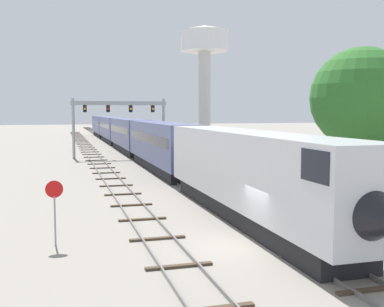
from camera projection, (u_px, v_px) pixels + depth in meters
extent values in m
plane|color=gray|center=(245.00, 246.00, 20.49)|extent=(400.00, 400.00, 0.00)
cube|color=slate|center=(115.00, 146.00, 78.30)|extent=(0.07, 200.00, 0.16)
cube|color=slate|center=(124.00, 146.00, 78.69)|extent=(0.07, 200.00, 0.16)
cube|color=#473828|center=(372.00, 290.00, 15.28)|extent=(2.60, 0.24, 0.10)
cube|color=#473828|center=(309.00, 254.00, 19.11)|extent=(2.60, 0.24, 0.10)
cube|color=#473828|center=(267.00, 230.00, 22.94)|extent=(2.60, 0.24, 0.10)
cube|color=#473828|center=(237.00, 213.00, 26.77)|extent=(2.60, 0.24, 0.10)
cube|color=#473828|center=(215.00, 201.00, 30.61)|extent=(2.60, 0.24, 0.10)
cube|color=#473828|center=(198.00, 191.00, 34.44)|extent=(2.60, 0.24, 0.10)
cube|color=#473828|center=(184.00, 183.00, 38.27)|extent=(2.60, 0.24, 0.10)
cube|color=#473828|center=(172.00, 176.00, 42.10)|extent=(2.60, 0.24, 0.10)
cube|color=#473828|center=(163.00, 171.00, 45.93)|extent=(2.60, 0.24, 0.10)
cube|color=#473828|center=(155.00, 166.00, 49.76)|extent=(2.60, 0.24, 0.10)
cube|color=#473828|center=(148.00, 162.00, 53.59)|extent=(2.60, 0.24, 0.10)
cube|color=#473828|center=(142.00, 159.00, 57.42)|extent=(2.60, 0.24, 0.10)
cube|color=#473828|center=(137.00, 156.00, 61.26)|extent=(2.60, 0.24, 0.10)
cube|color=#473828|center=(132.00, 153.00, 65.09)|extent=(2.60, 0.24, 0.10)
cube|color=#473828|center=(128.00, 151.00, 68.92)|extent=(2.60, 0.24, 0.10)
cube|color=#473828|center=(124.00, 149.00, 72.75)|extent=(2.60, 0.24, 0.10)
cube|color=#473828|center=(121.00, 147.00, 76.58)|extent=(2.60, 0.24, 0.10)
cube|color=#473828|center=(118.00, 145.00, 80.41)|extent=(2.60, 0.24, 0.10)
cube|color=#473828|center=(115.00, 144.00, 84.24)|extent=(2.60, 0.24, 0.10)
cube|color=#473828|center=(113.00, 142.00, 88.07)|extent=(2.60, 0.24, 0.10)
cube|color=#473828|center=(111.00, 141.00, 91.90)|extent=(2.60, 0.24, 0.10)
cube|color=#473828|center=(109.00, 140.00, 95.74)|extent=(2.60, 0.24, 0.10)
cube|color=#473828|center=(107.00, 139.00, 99.57)|extent=(2.60, 0.24, 0.10)
cube|color=#473828|center=(105.00, 138.00, 103.40)|extent=(2.60, 0.24, 0.10)
cube|color=#473828|center=(103.00, 137.00, 107.23)|extent=(2.60, 0.24, 0.10)
cube|color=#473828|center=(102.00, 136.00, 111.06)|extent=(2.60, 0.24, 0.10)
cube|color=#473828|center=(100.00, 135.00, 114.89)|extent=(2.60, 0.24, 0.10)
cube|color=#473828|center=(99.00, 135.00, 118.72)|extent=(2.60, 0.24, 0.10)
cube|color=#473828|center=(98.00, 134.00, 122.55)|extent=(2.60, 0.24, 0.10)
cube|color=#473828|center=(96.00, 133.00, 126.39)|extent=(2.60, 0.24, 0.10)
cube|color=#473828|center=(95.00, 132.00, 130.22)|extent=(2.60, 0.24, 0.10)
cube|color=#473828|center=(94.00, 132.00, 134.05)|extent=(2.60, 0.24, 0.10)
cube|color=#473828|center=(93.00, 131.00, 137.88)|extent=(2.60, 0.24, 0.10)
cube|color=#473828|center=(92.00, 131.00, 141.71)|extent=(2.60, 0.24, 0.10)
cube|color=#473828|center=(91.00, 130.00, 145.54)|extent=(2.60, 0.24, 0.10)
cube|color=#473828|center=(91.00, 130.00, 149.37)|extent=(2.60, 0.24, 0.10)
cube|color=#473828|center=(90.00, 129.00, 153.20)|extent=(2.60, 0.24, 0.10)
cube|color=#473828|center=(89.00, 129.00, 157.04)|extent=(2.60, 0.24, 0.10)
cube|color=#473828|center=(88.00, 129.00, 160.87)|extent=(2.60, 0.24, 0.10)
cube|color=#473828|center=(88.00, 128.00, 164.70)|extent=(2.60, 0.24, 0.10)
cube|color=#473828|center=(87.00, 128.00, 168.53)|extent=(2.60, 0.24, 0.10)
cube|color=#473828|center=(86.00, 127.00, 172.36)|extent=(2.60, 0.24, 0.10)
cube|color=slate|center=(89.00, 159.00, 57.64)|extent=(0.07, 160.00, 0.16)
cube|color=slate|center=(101.00, 158.00, 58.03)|extent=(0.07, 160.00, 0.16)
cube|color=#473828|center=(179.00, 266.00, 17.61)|extent=(2.60, 0.24, 0.10)
cube|color=#473828|center=(158.00, 239.00, 21.44)|extent=(2.60, 0.24, 0.10)
cube|color=#473828|center=(143.00, 219.00, 25.27)|extent=(2.60, 0.24, 0.10)
cube|color=#473828|center=(131.00, 205.00, 29.10)|extent=(2.60, 0.24, 0.10)
cube|color=#473828|center=(123.00, 194.00, 32.93)|extent=(2.60, 0.24, 0.10)
cube|color=#473828|center=(116.00, 186.00, 36.77)|extent=(2.60, 0.24, 0.10)
cube|color=#473828|center=(111.00, 179.00, 40.60)|extent=(2.60, 0.24, 0.10)
cube|color=#473828|center=(106.00, 173.00, 44.43)|extent=(2.60, 0.24, 0.10)
cube|color=#473828|center=(103.00, 168.00, 48.26)|extent=(2.60, 0.24, 0.10)
cube|color=#473828|center=(99.00, 164.00, 52.09)|extent=(2.60, 0.24, 0.10)
cube|color=#473828|center=(96.00, 160.00, 55.92)|extent=(2.60, 0.24, 0.10)
cube|color=#473828|center=(94.00, 157.00, 59.75)|extent=(2.60, 0.24, 0.10)
cube|color=#473828|center=(92.00, 154.00, 63.58)|extent=(2.60, 0.24, 0.10)
cube|color=#473828|center=(90.00, 152.00, 67.42)|extent=(2.60, 0.24, 0.10)
cube|color=#473828|center=(88.00, 150.00, 71.25)|extent=(2.60, 0.24, 0.10)
cube|color=#473828|center=(87.00, 148.00, 75.08)|extent=(2.60, 0.24, 0.10)
cube|color=#473828|center=(85.00, 146.00, 78.91)|extent=(2.60, 0.24, 0.10)
cube|color=#473828|center=(84.00, 144.00, 82.74)|extent=(2.60, 0.24, 0.10)
cube|color=#473828|center=(83.00, 143.00, 86.57)|extent=(2.60, 0.24, 0.10)
cube|color=#473828|center=(82.00, 142.00, 90.40)|extent=(2.60, 0.24, 0.10)
cube|color=#473828|center=(81.00, 140.00, 94.23)|extent=(2.60, 0.24, 0.10)
cube|color=#473828|center=(80.00, 139.00, 98.07)|extent=(2.60, 0.24, 0.10)
cube|color=#473828|center=(79.00, 138.00, 101.90)|extent=(2.60, 0.24, 0.10)
cube|color=#473828|center=(79.00, 137.00, 105.73)|extent=(2.60, 0.24, 0.10)
cube|color=#473828|center=(78.00, 136.00, 109.56)|extent=(2.60, 0.24, 0.10)
cube|color=#473828|center=(77.00, 136.00, 113.39)|extent=(2.60, 0.24, 0.10)
cube|color=#473828|center=(77.00, 135.00, 117.22)|extent=(2.60, 0.24, 0.10)
cube|color=#473828|center=(76.00, 134.00, 121.05)|extent=(2.60, 0.24, 0.10)
cube|color=#473828|center=(76.00, 133.00, 124.88)|extent=(2.60, 0.24, 0.10)
cube|color=#473828|center=(75.00, 133.00, 128.72)|extent=(2.60, 0.24, 0.10)
cube|color=#473828|center=(75.00, 132.00, 132.55)|extent=(2.60, 0.24, 0.10)
cube|color=silver|center=(247.00, 167.00, 25.18)|extent=(3.00, 21.20, 3.80)
cone|color=black|center=(379.00, 217.00, 14.87)|extent=(2.88, 2.60, 2.88)
cube|color=black|center=(354.00, 165.00, 16.07)|extent=(3.04, 1.80, 1.10)
cube|color=black|center=(247.00, 210.00, 25.39)|extent=(2.52, 19.08, 1.00)
cube|color=#4C5684|center=(161.00, 141.00, 46.44)|extent=(3.00, 21.20, 3.80)
cube|color=black|center=(161.00, 137.00, 46.40)|extent=(3.04, 19.50, 0.90)
cube|color=black|center=(161.00, 165.00, 46.65)|extent=(2.52, 19.08, 1.00)
cube|color=#4C5684|center=(129.00, 132.00, 67.70)|extent=(3.00, 21.20, 3.80)
cube|color=black|center=(129.00, 129.00, 67.67)|extent=(3.04, 19.50, 0.90)
cube|color=black|center=(129.00, 149.00, 67.92)|extent=(2.52, 19.08, 1.00)
cube|color=#4C5684|center=(112.00, 127.00, 88.96)|extent=(3.00, 21.20, 3.80)
cube|color=black|center=(112.00, 125.00, 88.93)|extent=(3.04, 19.50, 0.90)
cube|color=black|center=(112.00, 140.00, 89.18)|extent=(2.52, 19.08, 1.00)
cube|color=#4C5684|center=(102.00, 124.00, 110.22)|extent=(3.00, 21.20, 3.80)
cube|color=black|center=(102.00, 122.00, 110.19)|extent=(3.04, 19.50, 0.90)
cube|color=black|center=(102.00, 134.00, 110.44)|extent=(2.52, 19.08, 1.00)
cylinder|color=#999BA0|center=(73.00, 128.00, 58.11)|extent=(0.36, 0.36, 7.53)
cylinder|color=#999BA0|center=(164.00, 128.00, 61.25)|extent=(0.36, 0.36, 7.53)
cube|color=#999BA0|center=(119.00, 103.00, 59.40)|extent=(12.10, 0.36, 0.50)
cube|color=black|center=(85.00, 109.00, 58.33)|extent=(0.44, 0.32, 0.90)
sphere|color=yellow|center=(85.00, 109.00, 58.15)|extent=(0.28, 0.28, 0.28)
cube|color=black|center=(108.00, 109.00, 59.11)|extent=(0.44, 0.32, 0.90)
sphere|color=red|center=(108.00, 109.00, 58.93)|extent=(0.28, 0.28, 0.28)
cube|color=black|center=(131.00, 109.00, 59.90)|extent=(0.44, 0.32, 0.90)
sphere|color=yellow|center=(131.00, 109.00, 59.72)|extent=(0.28, 0.28, 0.28)
cube|color=black|center=(153.00, 109.00, 60.68)|extent=(0.44, 0.32, 0.90)
sphere|color=yellow|center=(153.00, 109.00, 60.50)|extent=(0.28, 0.28, 0.28)
cylinder|color=beige|center=(205.00, 96.00, 98.59)|extent=(2.60, 2.60, 18.46)
cylinder|color=white|center=(205.00, 41.00, 97.58)|extent=(9.93, 9.93, 4.12)
cone|color=white|center=(205.00, 28.00, 97.34)|extent=(10.13, 10.13, 1.20)
cylinder|color=gray|center=(55.00, 221.00, 20.43)|extent=(0.08, 0.08, 2.20)
cylinder|color=red|center=(54.00, 189.00, 20.28)|extent=(0.76, 0.03, 0.76)
cylinder|color=brown|center=(360.00, 159.00, 37.34)|extent=(0.56, 0.56, 4.12)
sphere|color=#2D6B28|center=(362.00, 98.00, 36.90)|extent=(8.05, 8.05, 8.05)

